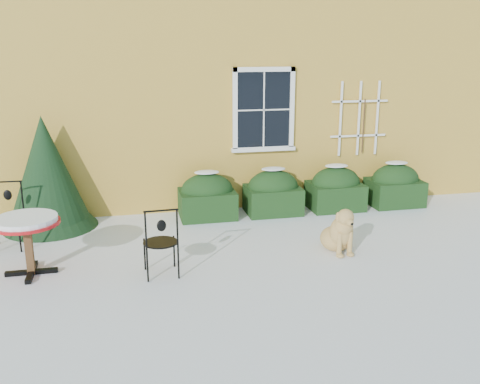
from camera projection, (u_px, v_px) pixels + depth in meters
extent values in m
plane|color=white|center=(254.00, 268.00, 7.93)|extent=(80.00, 80.00, 0.00)
cube|color=gold|center=(190.00, 52.00, 13.72)|extent=(12.00, 8.00, 6.00)
cube|color=black|center=(264.00, 110.00, 10.38)|extent=(1.05, 0.03, 1.45)
cube|color=white|center=(264.00, 69.00, 10.16)|extent=(1.23, 0.06, 0.09)
cube|color=white|center=(263.00, 149.00, 10.57)|extent=(1.23, 0.06, 0.09)
cube|color=white|center=(235.00, 111.00, 10.25)|extent=(0.09, 0.06, 1.63)
cube|color=white|center=(292.00, 109.00, 10.49)|extent=(0.09, 0.06, 1.63)
cube|color=white|center=(264.00, 110.00, 10.36)|extent=(0.02, 0.02, 1.45)
cube|color=white|center=(264.00, 110.00, 10.36)|extent=(1.05, 0.02, 0.02)
cube|color=white|center=(263.00, 149.00, 10.58)|extent=(1.29, 0.14, 0.07)
cube|color=white|center=(340.00, 119.00, 10.75)|extent=(0.04, 0.03, 1.50)
cube|color=white|center=(359.00, 119.00, 10.83)|extent=(0.04, 0.03, 1.50)
cube|color=white|center=(377.00, 118.00, 10.92)|extent=(0.04, 0.03, 1.50)
cube|color=white|center=(358.00, 136.00, 10.93)|extent=(1.20, 0.03, 0.04)
cube|color=white|center=(360.00, 101.00, 10.74)|extent=(1.20, 0.03, 0.04)
cylinder|color=#472D19|center=(364.00, 126.00, 10.87)|extent=(0.02, 0.02, 1.10)
cube|color=black|center=(207.00, 204.00, 10.20)|extent=(1.05, 0.80, 0.52)
ellipsoid|color=black|center=(207.00, 191.00, 10.13)|extent=(1.00, 0.72, 0.67)
ellipsoid|color=white|center=(207.00, 172.00, 10.04)|extent=(0.47, 0.32, 0.06)
cube|color=black|center=(273.00, 200.00, 10.47)|extent=(1.05, 0.80, 0.52)
ellipsoid|color=black|center=(273.00, 187.00, 10.40)|extent=(1.00, 0.72, 0.67)
ellipsoid|color=white|center=(273.00, 169.00, 10.30)|extent=(0.47, 0.32, 0.06)
cube|color=black|center=(335.00, 196.00, 10.74)|extent=(1.05, 0.80, 0.52)
ellipsoid|color=black|center=(336.00, 183.00, 10.67)|extent=(1.00, 0.72, 0.67)
ellipsoid|color=white|center=(337.00, 166.00, 10.57)|extent=(0.47, 0.32, 0.06)
cube|color=black|center=(394.00, 192.00, 11.01)|extent=(1.05, 0.80, 0.52)
ellipsoid|color=black|center=(395.00, 180.00, 10.94)|extent=(1.00, 0.72, 0.67)
ellipsoid|color=white|center=(397.00, 163.00, 10.84)|extent=(0.47, 0.32, 0.06)
cone|color=black|center=(49.00, 201.00, 9.60)|extent=(1.67, 1.67, 0.97)
cone|color=black|center=(46.00, 173.00, 9.46)|extent=(1.49, 1.49, 2.02)
cube|color=black|center=(32.00, 272.00, 7.71)|extent=(0.73, 0.08, 0.06)
cube|color=black|center=(32.00, 272.00, 7.71)|extent=(0.08, 0.73, 0.06)
cube|color=brown|center=(29.00, 249.00, 7.62)|extent=(0.10, 0.10, 0.78)
cylinder|color=red|center=(26.00, 223.00, 7.51)|extent=(0.93, 0.93, 0.04)
cylinder|color=white|center=(26.00, 220.00, 7.50)|extent=(0.87, 0.87, 0.07)
cylinder|color=black|center=(174.00, 251.00, 7.92)|extent=(0.03, 0.03, 0.49)
cylinder|color=black|center=(145.00, 254.00, 7.81)|extent=(0.03, 0.03, 0.49)
cylinder|color=black|center=(178.00, 262.00, 7.51)|extent=(0.03, 0.03, 0.49)
cylinder|color=black|center=(147.00, 266.00, 7.41)|extent=(0.03, 0.03, 0.49)
cylinder|color=black|center=(161.00, 242.00, 7.60)|extent=(0.50, 0.50, 0.02)
cylinder|color=black|center=(177.00, 228.00, 7.38)|extent=(0.03, 0.03, 0.54)
cylinder|color=black|center=(146.00, 231.00, 7.27)|extent=(0.03, 0.03, 0.54)
cylinder|color=black|center=(161.00, 211.00, 7.25)|extent=(0.48, 0.05, 0.03)
ellipsoid|color=black|center=(161.00, 226.00, 7.31)|extent=(0.13, 0.04, 0.17)
cylinder|color=black|center=(20.00, 237.00, 8.48)|extent=(0.03, 0.03, 0.50)
cylinder|color=black|center=(26.00, 228.00, 8.90)|extent=(0.03, 0.03, 0.50)
cylinder|color=black|center=(7.00, 219.00, 8.59)|extent=(0.51, 0.51, 0.02)
cylinder|color=black|center=(22.00, 198.00, 8.76)|extent=(0.03, 0.03, 0.56)
cylinder|color=black|center=(6.00, 182.00, 8.65)|extent=(0.49, 0.05, 0.03)
ellipsoid|color=black|center=(8.00, 195.00, 8.71)|extent=(0.13, 0.04, 0.17)
ellipsoid|color=tan|center=(336.00, 239.00, 8.61)|extent=(0.53, 0.58, 0.40)
ellipsoid|color=tan|center=(341.00, 232.00, 8.40)|extent=(0.40, 0.37, 0.50)
sphere|color=tan|center=(343.00, 226.00, 8.32)|extent=(0.31, 0.31, 0.31)
cylinder|color=tan|center=(339.00, 245.00, 8.30)|extent=(0.08, 0.08, 0.40)
cylinder|color=tan|center=(350.00, 243.00, 8.35)|extent=(0.08, 0.08, 0.40)
ellipsoid|color=tan|center=(340.00, 255.00, 8.30)|extent=(0.11, 0.14, 0.07)
ellipsoid|color=tan|center=(351.00, 254.00, 8.35)|extent=(0.11, 0.14, 0.07)
cylinder|color=tan|center=(344.00, 223.00, 8.30)|extent=(0.20, 0.24, 0.21)
sphere|color=tan|center=(346.00, 217.00, 8.23)|extent=(0.26, 0.26, 0.26)
ellipsoid|color=tan|center=(349.00, 222.00, 8.13)|extent=(0.14, 0.21, 0.12)
sphere|color=black|center=(352.00, 224.00, 8.05)|extent=(0.05, 0.05, 0.05)
ellipsoid|color=tan|center=(338.00, 217.00, 8.23)|extent=(0.07, 0.09, 0.16)
ellipsoid|color=tan|center=(351.00, 216.00, 8.29)|extent=(0.07, 0.09, 0.16)
cylinder|color=tan|center=(339.00, 241.00, 8.88)|extent=(0.24, 0.30, 0.07)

